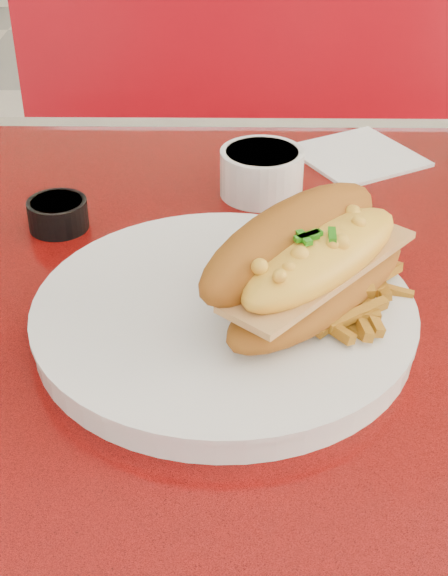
{
  "coord_description": "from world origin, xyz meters",
  "views": [
    {
      "loc": [
        -0.18,
        -0.57,
        1.16
      ],
      "look_at": [
        -0.18,
        -0.04,
        0.81
      ],
      "focal_mm": 50.0,
      "sensor_mm": 36.0,
      "label": 1
    }
  ],
  "objects_px": {
    "dinner_plate": "(224,316)",
    "gravy_ramekin": "(262,171)",
    "booth_bench_far": "(319,271)",
    "sauce_cup_left": "(58,213)",
    "diner_table": "(412,437)",
    "fork": "(303,325)",
    "mac_hoagie": "(311,262)"
  },
  "relations": [
    {
      "from": "diner_table",
      "to": "mac_hoagie",
      "type": "relative_size",
      "value": 5.4
    },
    {
      "from": "diner_table",
      "to": "dinner_plate",
      "type": "relative_size",
      "value": 3.18
    },
    {
      "from": "booth_bench_far",
      "to": "sauce_cup_left",
      "type": "relative_size",
      "value": 15.83
    },
    {
      "from": "fork",
      "to": "dinner_plate",
      "type": "bearing_deg",
      "value": 49.46
    },
    {
      "from": "booth_bench_far",
      "to": "fork",
      "type": "xyz_separation_m",
      "value": [
        -0.12,
        -0.88,
        0.5
      ]
    },
    {
      "from": "fork",
      "to": "diner_table",
      "type": "bearing_deg",
      "value": -81.3
    },
    {
      "from": "diner_table",
      "to": "gravy_ramekin",
      "type": "bearing_deg",
      "value": 125.71
    },
    {
      "from": "booth_bench_far",
      "to": "dinner_plate",
      "type": "bearing_deg",
      "value": -102.2
    },
    {
      "from": "booth_bench_far",
      "to": "dinner_plate",
      "type": "xyz_separation_m",
      "value": [
        -0.18,
        -0.85,
        0.5
      ]
    },
    {
      "from": "booth_bench_far",
      "to": "fork",
      "type": "distance_m",
      "value": 1.02
    },
    {
      "from": "diner_table",
      "to": "dinner_plate",
      "type": "distance_m",
      "value": 0.26
    },
    {
      "from": "booth_bench_far",
      "to": "gravy_ramekin",
      "type": "relative_size",
      "value": 10.98
    },
    {
      "from": "fork",
      "to": "sauce_cup_left",
      "type": "height_order",
      "value": "sauce_cup_left"
    },
    {
      "from": "booth_bench_far",
      "to": "diner_table",
      "type": "bearing_deg",
      "value": -90.0
    },
    {
      "from": "mac_hoagie",
      "to": "fork",
      "type": "height_order",
      "value": "mac_hoagie"
    },
    {
      "from": "booth_bench_far",
      "to": "dinner_plate",
      "type": "relative_size",
      "value": 3.1
    },
    {
      "from": "diner_table",
      "to": "booth_bench_far",
      "type": "relative_size",
      "value": 1.03
    },
    {
      "from": "dinner_plate",
      "to": "mac_hoagie",
      "type": "distance_m",
      "value": 0.08
    },
    {
      "from": "fork",
      "to": "booth_bench_far",
      "type": "bearing_deg",
      "value": -27.34
    },
    {
      "from": "mac_hoagie",
      "to": "sauce_cup_left",
      "type": "bearing_deg",
      "value": 96.5
    },
    {
      "from": "dinner_plate",
      "to": "diner_table",
      "type": "bearing_deg",
      "value": 12.61
    },
    {
      "from": "dinner_plate",
      "to": "gravy_ramekin",
      "type": "height_order",
      "value": "gravy_ramekin"
    },
    {
      "from": "dinner_plate",
      "to": "fork",
      "type": "relative_size",
      "value": 3.05
    },
    {
      "from": "diner_table",
      "to": "sauce_cup_left",
      "type": "xyz_separation_m",
      "value": [
        -0.35,
        0.13,
        0.18
      ]
    },
    {
      "from": "booth_bench_far",
      "to": "fork",
      "type": "relative_size",
      "value": 9.45
    },
    {
      "from": "diner_table",
      "to": "dinner_plate",
      "type": "xyz_separation_m",
      "value": [
        -0.18,
        -0.04,
        0.17
      ]
    },
    {
      "from": "diner_table",
      "to": "booth_bench_far",
      "type": "xyz_separation_m",
      "value": [
        0.0,
        0.81,
        -0.32
      ]
    },
    {
      "from": "fork",
      "to": "sauce_cup_left",
      "type": "xyz_separation_m",
      "value": [
        -0.23,
        0.19,
        -0.01
      ]
    },
    {
      "from": "gravy_ramekin",
      "to": "sauce_cup_left",
      "type": "bearing_deg",
      "value": -159.22
    },
    {
      "from": "mac_hoagie",
      "to": "fork",
      "type": "distance_m",
      "value": 0.05
    },
    {
      "from": "mac_hoagie",
      "to": "sauce_cup_left",
      "type": "relative_size",
      "value": 3.0
    },
    {
      "from": "booth_bench_far",
      "to": "dinner_plate",
      "type": "height_order",
      "value": "booth_bench_far"
    }
  ]
}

